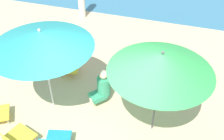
{
  "coord_description": "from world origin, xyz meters",
  "views": [
    {
      "loc": [
        1.33,
        -3.14,
        4.8
      ],
      "look_at": [
        -0.19,
        1.74,
        0.7
      ],
      "focal_mm": 42.99,
      "sensor_mm": 36.0,
      "label": 1
    }
  ],
  "objects_px": {
    "umbrella_teal": "(41,39)",
    "beach_chair_f": "(70,64)",
    "beach_chair_d": "(15,138)",
    "person_c": "(102,87)",
    "umbrella_green": "(161,63)",
    "person_b": "(36,57)"
  },
  "relations": [
    {
      "from": "umbrella_teal",
      "to": "beach_chair_f",
      "type": "relative_size",
      "value": 3.54
    },
    {
      "from": "umbrella_green",
      "to": "beach_chair_d",
      "type": "relative_size",
      "value": 2.93
    },
    {
      "from": "beach_chair_d",
      "to": "person_c",
      "type": "relative_size",
      "value": 0.77
    },
    {
      "from": "beach_chair_d",
      "to": "beach_chair_f",
      "type": "xyz_separation_m",
      "value": [
        0.05,
        2.63,
        -0.03
      ]
    },
    {
      "from": "beach_chair_f",
      "to": "umbrella_green",
      "type": "bearing_deg",
      "value": 51.91
    },
    {
      "from": "beach_chair_f",
      "to": "person_c",
      "type": "relative_size",
      "value": 0.66
    },
    {
      "from": "umbrella_green",
      "to": "umbrella_teal",
      "type": "relative_size",
      "value": 0.96
    },
    {
      "from": "beach_chair_d",
      "to": "person_c",
      "type": "height_order",
      "value": "person_c"
    },
    {
      "from": "beach_chair_d",
      "to": "person_b",
      "type": "relative_size",
      "value": 0.78
    },
    {
      "from": "beach_chair_f",
      "to": "umbrella_teal",
      "type": "bearing_deg",
      "value": -6.39
    },
    {
      "from": "beach_chair_d",
      "to": "person_b",
      "type": "xyz_separation_m",
      "value": [
        -0.87,
        2.44,
        0.13
      ]
    },
    {
      "from": "beach_chair_d",
      "to": "person_b",
      "type": "distance_m",
      "value": 2.59
    },
    {
      "from": "umbrella_teal",
      "to": "beach_chair_f",
      "type": "bearing_deg",
      "value": 94.86
    },
    {
      "from": "umbrella_green",
      "to": "person_c",
      "type": "distance_m",
      "value": 1.99
    },
    {
      "from": "person_c",
      "to": "umbrella_teal",
      "type": "bearing_deg",
      "value": -25.43
    },
    {
      "from": "umbrella_teal",
      "to": "person_c",
      "type": "xyz_separation_m",
      "value": [
        1.1,
        0.5,
        -1.45
      ]
    },
    {
      "from": "umbrella_green",
      "to": "person_b",
      "type": "distance_m",
      "value": 3.9
    },
    {
      "from": "beach_chair_f",
      "to": "person_c",
      "type": "height_order",
      "value": "person_c"
    },
    {
      "from": "umbrella_green",
      "to": "umbrella_teal",
      "type": "distance_m",
      "value": 2.44
    },
    {
      "from": "beach_chair_d",
      "to": "person_c",
      "type": "distance_m",
      "value": 2.22
    },
    {
      "from": "person_c",
      "to": "person_b",
      "type": "bearing_deg",
      "value": -66.18
    },
    {
      "from": "umbrella_teal",
      "to": "beach_chair_f",
      "type": "distance_m",
      "value": 2.09
    }
  ]
}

